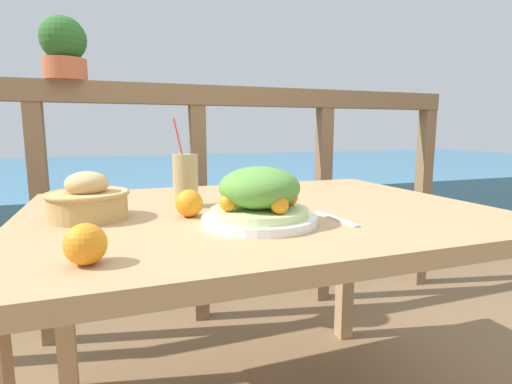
% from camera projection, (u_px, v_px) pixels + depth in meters
% --- Properties ---
extents(patio_table, '(1.27, 0.98, 0.72)m').
position_uv_depth(patio_table, '(259.00, 235.00, 1.15)').
color(patio_table, tan).
rests_on(patio_table, ground_plane).
extents(railing_fence, '(2.80, 0.08, 1.15)m').
position_uv_depth(railing_fence, '(198.00, 164.00, 1.91)').
color(railing_fence, brown).
rests_on(railing_fence, ground_plane).
extents(sea_backdrop, '(12.00, 4.00, 0.55)m').
position_uv_depth(sea_backdrop, '(151.00, 192.00, 4.31)').
color(sea_backdrop, teal).
rests_on(sea_backdrop, ground_plane).
extents(salad_plate, '(0.27, 0.27, 0.14)m').
position_uv_depth(salad_plate, '(260.00, 200.00, 0.93)').
color(salad_plate, white).
rests_on(salad_plate, patio_table).
extents(drink_glass, '(0.07, 0.07, 0.25)m').
position_uv_depth(drink_glass, '(185.00, 180.00, 1.14)').
color(drink_glass, tan).
rests_on(drink_glass, patio_table).
extents(bread_basket, '(0.20, 0.20, 0.12)m').
position_uv_depth(bread_basket, '(88.00, 200.00, 0.98)').
color(bread_basket, tan).
rests_on(bread_basket, patio_table).
extents(potted_plant, '(0.18, 0.18, 0.26)m').
position_uv_depth(potted_plant, '(64.00, 48.00, 1.64)').
color(potted_plant, '#B75B38').
rests_on(potted_plant, railing_fence).
extents(knife, '(0.02, 0.18, 0.00)m').
position_uv_depth(knife, '(336.00, 218.00, 0.99)').
color(knife, silver).
rests_on(knife, patio_table).
extents(orange_near_basket, '(0.07, 0.07, 0.07)m').
position_uv_depth(orange_near_basket, '(85.00, 244.00, 0.65)').
color(orange_near_basket, orange).
rests_on(orange_near_basket, patio_table).
extents(orange_near_glass, '(0.07, 0.07, 0.07)m').
position_uv_depth(orange_near_glass, '(189.00, 203.00, 1.01)').
color(orange_near_glass, orange).
rests_on(orange_near_glass, patio_table).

